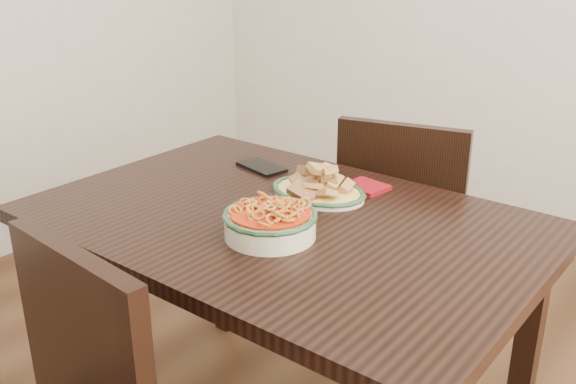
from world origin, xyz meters
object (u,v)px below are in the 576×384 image
Objects in this scene: fish_plate at (319,181)px; smartphone at (262,167)px; chair_far at (404,226)px; noodle_bowl at (270,220)px; dining_table at (283,246)px.

fish_plate is 0.29m from smartphone.
chair_far is 0.56m from smartphone.
fish_plate is 1.18× the size of noodle_bowl.
chair_far is 5.54× the size of smartphone.
smartphone is (-0.31, -0.39, 0.26)m from chair_far.
noodle_bowl reaches higher than smartphone.
chair_far reaches higher than smartphone.
dining_table is at bearing -28.90° from smartphone.
dining_table is at bearing 114.29° from noodle_bowl.
fish_plate reaches higher than dining_table.
chair_far is at bearing 87.50° from dining_table.
fish_plate is 0.30m from noodle_bowl.
noodle_bowl is at bearing 78.00° from chair_far.
chair_far is 0.81m from noodle_bowl.
chair_far reaches higher than fish_plate.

